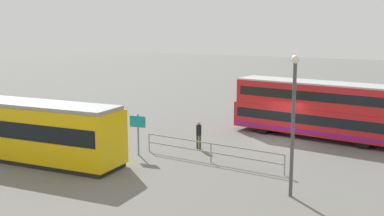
% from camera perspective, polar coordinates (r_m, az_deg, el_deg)
% --- Properties ---
extents(ground_plane, '(160.00, 160.00, 0.00)m').
position_cam_1_polar(ground_plane, '(31.25, 10.16, -4.05)').
color(ground_plane, slate).
extents(double_decker_bus, '(11.94, 3.97, 3.77)m').
position_cam_1_polar(double_decker_bus, '(32.55, 15.05, -0.20)').
color(double_decker_bus, red).
rests_on(double_decker_bus, ground).
extents(tram_yellow, '(12.89, 3.38, 3.31)m').
position_cam_1_polar(tram_yellow, '(28.37, -20.06, -2.36)').
color(tram_yellow, '#E5B70C').
rests_on(tram_yellow, ground).
extents(pedestrian_near_railing, '(0.39, 0.39, 1.71)m').
position_cam_1_polar(pedestrian_near_railing, '(28.95, 0.82, -3.00)').
color(pedestrian_near_railing, '#4C3F2D').
rests_on(pedestrian_near_railing, ground).
extents(pedestrian_railing, '(8.65, 0.73, 1.08)m').
position_cam_1_polar(pedestrian_railing, '(26.23, 2.29, -4.93)').
color(pedestrian_railing, gray).
rests_on(pedestrian_railing, ground).
extents(info_sign, '(0.97, 0.20, 2.42)m').
position_cam_1_polar(info_sign, '(27.53, -6.51, -2.31)').
color(info_sign, slate).
rests_on(info_sign, ground).
extents(street_lamp, '(0.36, 0.36, 6.22)m').
position_cam_1_polar(street_lamp, '(20.83, 12.07, -0.78)').
color(street_lamp, '#4C4C51').
rests_on(street_lamp, ground).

